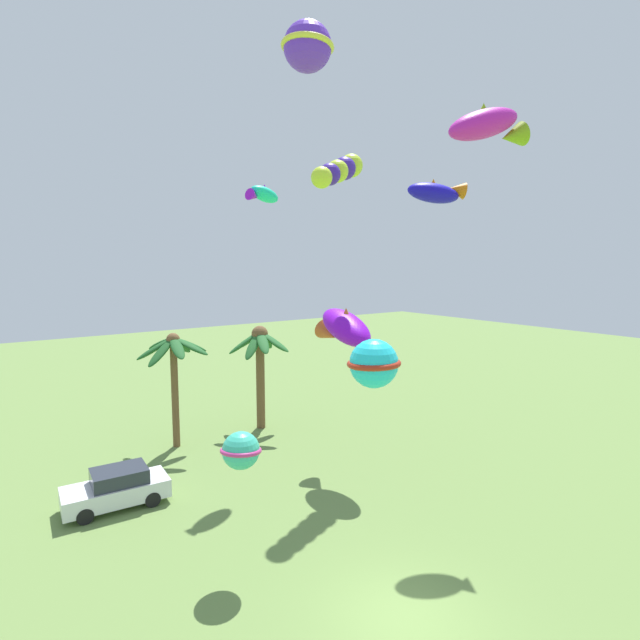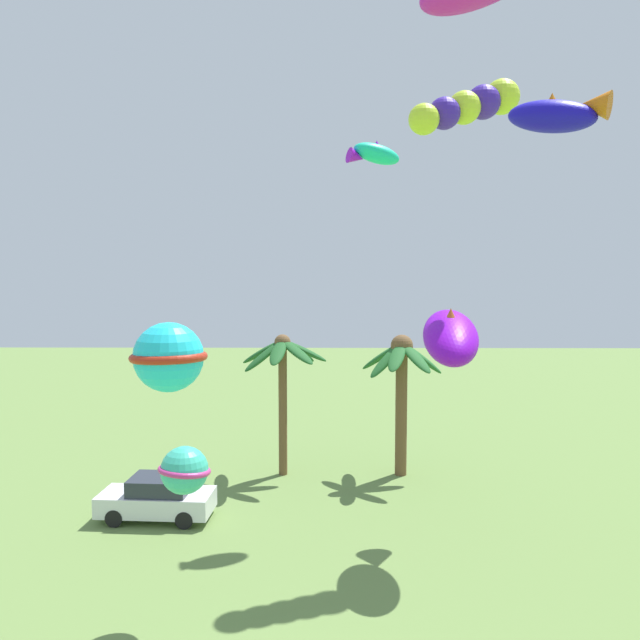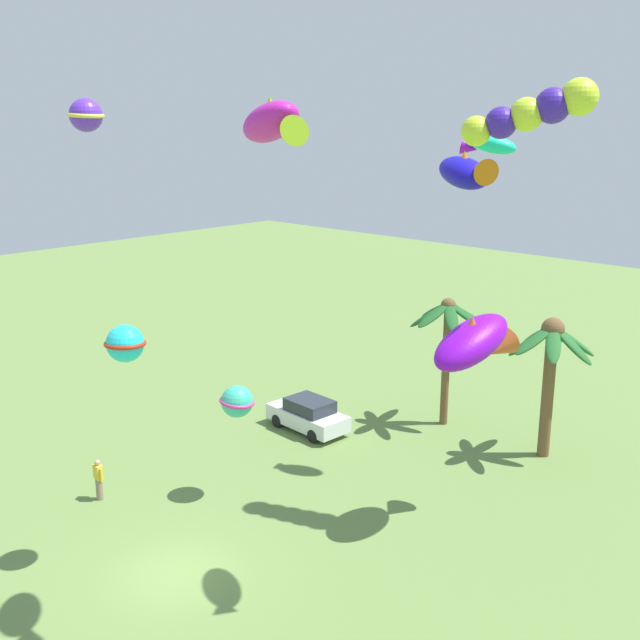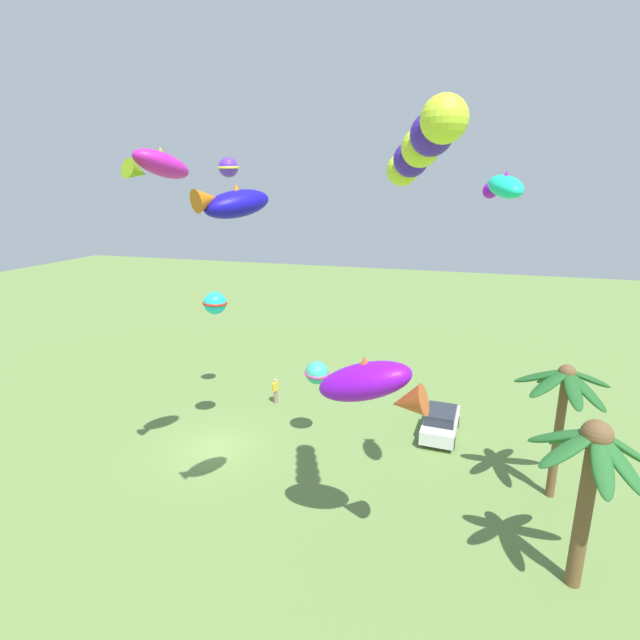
{
  "view_description": "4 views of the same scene",
  "coord_description": "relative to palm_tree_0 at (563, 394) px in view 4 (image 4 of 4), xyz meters",
  "views": [
    {
      "loc": [
        -8.82,
        -8.52,
        9.56
      ],
      "look_at": [
        1.5,
        5.97,
        7.46
      ],
      "focal_mm": 27.19,
      "sensor_mm": 36.0,
      "label": 1
    },
    {
      "loc": [
        1.06,
        -10.32,
        8.65
      ],
      "look_at": [
        0.91,
        5.66,
        7.4
      ],
      "focal_mm": 35.13,
      "sensor_mm": 36.0,
      "label": 2
    },
    {
      "loc": [
        17.48,
        -12.06,
        13.72
      ],
      "look_at": [
        1.65,
        4.81,
        7.56
      ],
      "focal_mm": 42.44,
      "sensor_mm": 36.0,
      "label": 3
    },
    {
      "loc": [
        19.35,
        11.57,
        12.76
      ],
      "look_at": [
        1.81,
        6.18,
        7.76
      ],
      "focal_mm": 26.92,
      "sensor_mm": 36.0,
      "label": 4
    }
  ],
  "objects": [
    {
      "name": "kite_fish_0",
      "position": [
        5.63,
        -6.9,
        1.86
      ],
      "size": [
        2.0,
        4.03,
        2.24
      ],
      "color": "#800DD4"
    },
    {
      "name": "palm_tree_1",
      "position": [
        5.0,
        -0.0,
        -0.29
      ],
      "size": [
        3.56,
        3.85,
        6.0
      ],
      "color": "brown",
      "rests_on": "ground"
    },
    {
      "name": "kite_ball_7",
      "position": [
        -2.38,
        -15.85,
        9.08
      ],
      "size": [
        1.16,
        1.16,
        0.97
      ],
      "color": "#622CD3"
    },
    {
      "name": "spectator_0",
      "position": [
        -5.22,
        -14.83,
        -3.93
      ],
      "size": [
        0.55,
        0.26,
        1.59
      ],
      "color": "gray",
      "rests_on": "ground"
    },
    {
      "name": "palm_tree_0",
      "position": [
        0.0,
        0.0,
        0.0
      ],
      "size": [
        3.8,
        3.93,
        6.01
      ],
      "color": "brown",
      "rests_on": "ground"
    },
    {
      "name": "kite_ball_1",
      "position": [
        -0.73,
        -16.09,
        2.52
      ],
      "size": [
        1.68,
        1.68,
        1.13
      ],
      "color": "#22D9ED"
    },
    {
      "name": "kite_fish_2",
      "position": [
        3.53,
        -3.25,
        8.1
      ],
      "size": [
        2.21,
        1.5,
        1.0
      ],
      "color": "#17E2AD"
    },
    {
      "name": "parked_car_0",
      "position": [
        -4.07,
        -4.85,
        -4.0
      ],
      "size": [
        3.99,
        1.92,
        1.51
      ],
      "color": "silver",
      "rests_on": "ground"
    },
    {
      "name": "kite_fish_6",
      "position": [
        4.64,
        -14.99,
        8.87
      ],
      "size": [
        2.82,
        1.88,
        1.42
      ],
      "color": "#C71EAB"
    },
    {
      "name": "kite_fish_4",
      "position": [
        7.37,
        -10.71,
        7.65
      ],
      "size": [
        2.52,
        2.06,
        1.09
      ],
      "color": "#160FBF"
    },
    {
      "name": "kite_ball_3",
      "position": [
        -1.67,
        -11.04,
        -0.99
      ],
      "size": [
        1.84,
        1.84,
        1.18
      ],
      "color": "#39C4A6"
    },
    {
      "name": "ground_plane",
      "position": [
        0.75,
        -15.76,
        -4.75
      ],
      "size": [
        120.0,
        120.0,
        0.0
      ],
      "primitive_type": "plane",
      "color": "olive"
    },
    {
      "name": "kite_tube_5",
      "position": [
        6.4,
        -5.52,
        9.18
      ],
      "size": [
        3.82,
        2.37,
        2.09
      ],
      "color": "#CBED2F"
    }
  ]
}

